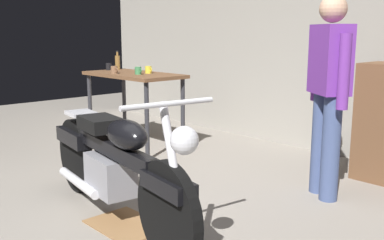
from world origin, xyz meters
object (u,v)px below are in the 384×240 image
at_px(mug_brown_stoneware, 114,70).
at_px(person_standing, 329,88).
at_px(motorcycle, 113,162).
at_px(mug_black_matte, 109,67).
at_px(mug_green_speckled, 138,71).
at_px(mug_yellow_tall, 148,70).
at_px(bottle, 118,62).

bearing_deg(mug_brown_stoneware, person_standing, 8.26).
distance_m(motorcycle, person_standing, 1.84).
xyz_separation_m(person_standing, mug_black_matte, (-3.05, -0.15, 0.02)).
xyz_separation_m(person_standing, mug_green_speckled, (-2.30, -0.23, 0.02)).
relative_size(mug_green_speckled, mug_black_matte, 1.02).
xyz_separation_m(motorcycle, mug_yellow_tall, (-1.55, 1.53, 0.49)).
bearing_deg(mug_brown_stoneware, motorcycle, -34.06).
bearing_deg(mug_yellow_tall, motorcycle, -44.58).
bearing_deg(motorcycle, mug_brown_stoneware, 154.66).
bearing_deg(motorcycle, person_standing, 72.82).
bearing_deg(person_standing, motorcycle, 98.27).
height_order(motorcycle, mug_brown_stoneware, motorcycle).
distance_m(mug_green_speckled, mug_black_matte, 0.75).
distance_m(mug_black_matte, mug_yellow_tall, 0.73).
xyz_separation_m(person_standing, bottle, (-3.06, -0.00, 0.07)).
height_order(mug_brown_stoneware, mug_green_speckled, same).
relative_size(mug_brown_stoneware, bottle, 0.46).
height_order(mug_brown_stoneware, mug_black_matte, same).
xyz_separation_m(motorcycle, bottle, (-2.29, 1.59, 0.55)).
distance_m(motorcycle, mug_yellow_tall, 2.24).
height_order(mug_green_speckled, bottle, bottle).
relative_size(mug_brown_stoneware, mug_black_matte, 1.07).
bearing_deg(person_standing, mug_yellow_tall, 35.76).
bearing_deg(mug_green_speckled, motorcycle, -41.74).
distance_m(mug_yellow_tall, bottle, 0.74).
relative_size(person_standing, mug_green_speckled, 15.69).
relative_size(person_standing, mug_brown_stoneware, 15.08).
relative_size(mug_green_speckled, mug_yellow_tall, 1.00).
height_order(mug_yellow_tall, bottle, bottle).
bearing_deg(mug_green_speckled, bottle, 163.35).
xyz_separation_m(person_standing, mug_brown_stoneware, (-2.58, -0.37, 0.02)).
bearing_deg(bottle, mug_yellow_tall, -4.66).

